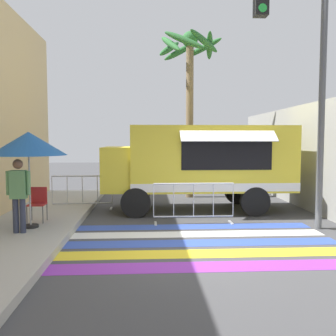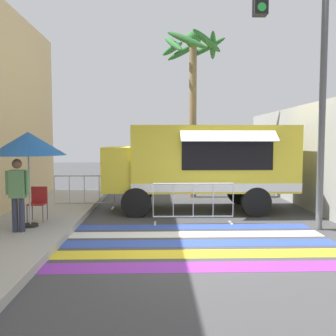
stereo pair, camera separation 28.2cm
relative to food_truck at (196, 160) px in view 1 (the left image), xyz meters
name	(u,v)px [view 1 (the left image)]	position (x,y,z in m)	size (l,w,h in m)	color
ground_plane	(194,249)	(-0.59, -4.28, -1.58)	(60.00, 60.00, 0.00)	#424244
concrete_wall_right	(326,159)	(3.60, -1.28, 0.11)	(0.20, 16.00, 3.37)	gray
crosswalk_painted	(191,243)	(-0.59, -3.83, -1.57)	(6.40, 3.60, 0.01)	purple
food_truck	(196,160)	(0.00, 0.00, 0.00)	(5.78, 2.79, 2.64)	yellow
traffic_signal_pole	(287,48)	(1.85, -2.70, 2.86)	(4.66, 0.29, 6.47)	#515456
patio_umbrella	(29,144)	(-4.28, -2.86, 0.55)	(1.74, 1.74, 2.24)	black
folding_chair	(38,201)	(-4.30, -2.17, -0.89)	(0.41, 0.41, 0.86)	#4C4C51
vendor_person	(19,191)	(-4.36, -3.37, -0.49)	(0.53, 0.22, 1.64)	#2D3347
barricade_front	(194,203)	(-0.31, -1.95, -1.03)	(2.14, 0.44, 1.09)	#B7BABF
barricade_side	(82,193)	(-3.60, 0.31, -1.04)	(1.93, 0.44, 1.09)	#B7BABF
palm_tree	(189,72)	(0.08, 2.73, 3.24)	(2.61, 2.49, 6.33)	#7A664C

